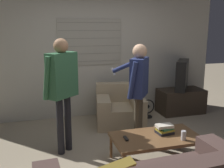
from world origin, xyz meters
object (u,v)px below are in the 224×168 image
(armchair_beige, at_px, (120,109))
(coffee_table, at_px, (156,138))
(tv, at_px, (182,75))
(person_right_standing, at_px, (138,82))
(person_left_standing, at_px, (62,81))
(book_stack, at_px, (165,129))
(spare_remote, at_px, (126,138))
(floor_fan, at_px, (148,109))
(soda_can, at_px, (184,135))

(armchair_beige, bearing_deg, coffee_table, 102.33)
(tv, distance_m, person_right_standing, 1.88)
(person_left_standing, xyz_separation_m, book_stack, (1.34, -0.61, -0.63))
(spare_remote, distance_m, floor_fan, 2.03)
(book_stack, height_order, spare_remote, book_stack)
(person_right_standing, bearing_deg, armchair_beige, 36.64)
(spare_remote, bearing_deg, coffee_table, -0.41)
(person_right_standing, distance_m, spare_remote, 0.98)
(tv, relative_size, book_stack, 2.86)
(coffee_table, bearing_deg, spare_remote, 177.27)
(armchair_beige, distance_m, book_stack, 1.51)
(book_stack, bearing_deg, person_right_standing, 106.00)
(book_stack, bearing_deg, floor_fan, 74.14)
(coffee_table, xyz_separation_m, soda_can, (0.29, -0.20, 0.10))
(person_left_standing, bearing_deg, book_stack, -65.30)
(armchair_beige, relative_size, soda_can, 8.16)
(soda_can, bearing_deg, person_left_standing, 148.97)
(soda_can, distance_m, spare_remote, 0.76)
(book_stack, height_order, soda_can, same)
(book_stack, bearing_deg, spare_remote, -175.53)
(coffee_table, height_order, soda_can, soda_can)
(coffee_table, height_order, book_stack, book_stack)
(armchair_beige, xyz_separation_m, coffee_table, (0.03, -1.56, 0.06))
(coffee_table, relative_size, person_right_standing, 0.75)
(soda_can, distance_m, floor_fan, 1.99)
(person_left_standing, bearing_deg, tv, -16.93)
(coffee_table, height_order, tv, tv)
(armchair_beige, height_order, person_right_standing, person_right_standing)
(person_left_standing, height_order, person_right_standing, person_left_standing)
(book_stack, xyz_separation_m, soda_can, (0.14, -0.27, 0.00))
(armchair_beige, height_order, floor_fan, armchair_beige)
(spare_remote, bearing_deg, floor_fan, 60.60)
(person_left_standing, xyz_separation_m, floor_fan, (1.81, 1.06, -0.90))
(soda_can, bearing_deg, tv, 60.49)
(coffee_table, bearing_deg, soda_can, -34.76)
(person_right_standing, relative_size, book_stack, 6.48)
(coffee_table, xyz_separation_m, book_stack, (0.16, 0.07, 0.09))
(armchair_beige, xyz_separation_m, person_left_standing, (-1.15, -0.87, 0.78))
(person_right_standing, relative_size, spare_remote, 12.09)
(coffee_table, bearing_deg, armchair_beige, 91.01)
(person_left_standing, height_order, book_stack, person_left_standing)
(armchair_beige, relative_size, spare_remote, 7.82)
(spare_remote, bearing_deg, person_left_standing, 140.92)
(person_right_standing, bearing_deg, person_left_standing, 124.62)
(tv, xyz_separation_m, person_right_standing, (-1.46, -1.17, 0.17))
(person_left_standing, bearing_deg, floor_fan, -10.32)
(armchair_beige, relative_size, tv, 1.46)
(coffee_table, bearing_deg, person_left_standing, 149.95)
(soda_can, relative_size, spare_remote, 0.96)
(armchair_beige, distance_m, spare_remote, 1.59)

